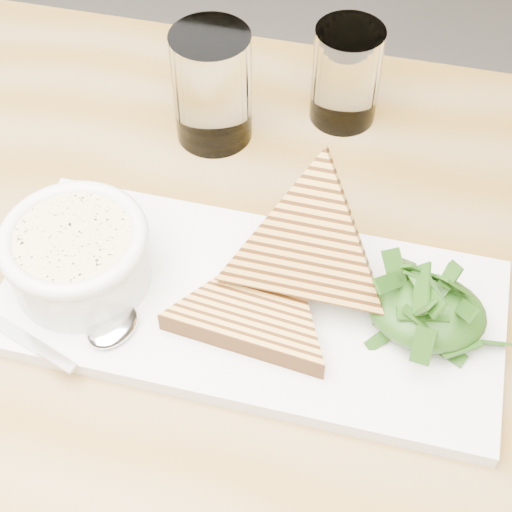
% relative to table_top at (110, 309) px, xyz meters
% --- Properties ---
extents(table_top, '(1.18, 0.79, 0.04)m').
position_rel_table_top_xyz_m(table_top, '(0.00, 0.00, 0.00)').
color(table_top, olive).
rests_on(table_top, ground).
extents(platter, '(0.42, 0.19, 0.01)m').
position_rel_table_top_xyz_m(platter, '(0.13, 0.01, 0.03)').
color(platter, silver).
rests_on(platter, table_top).
extents(soup_bowl, '(0.12, 0.12, 0.05)m').
position_rel_table_top_xyz_m(soup_bowl, '(-0.02, 0.00, 0.06)').
color(soup_bowl, silver).
rests_on(soup_bowl, platter).
extents(soup, '(0.10, 0.10, 0.01)m').
position_rel_table_top_xyz_m(soup, '(-0.02, 0.00, 0.09)').
color(soup, beige).
rests_on(soup, soup_bowl).
extents(bowl_rim, '(0.12, 0.12, 0.01)m').
position_rel_table_top_xyz_m(bowl_rim, '(-0.02, 0.00, 0.09)').
color(bowl_rim, silver).
rests_on(bowl_rim, soup_bowl).
extents(sandwich_flat, '(0.18, 0.18, 0.02)m').
position_rel_table_top_xyz_m(sandwich_flat, '(0.13, 0.00, 0.05)').
color(sandwich_flat, gold).
rests_on(sandwich_flat, platter).
extents(sandwich_lean, '(0.16, 0.17, 0.18)m').
position_rel_table_top_xyz_m(sandwich_lean, '(0.17, 0.04, 0.09)').
color(sandwich_lean, gold).
rests_on(sandwich_lean, sandwich_flat).
extents(salad_base, '(0.10, 0.08, 0.04)m').
position_rel_table_top_xyz_m(salad_base, '(0.27, 0.02, 0.05)').
color(salad_base, '#14370E').
rests_on(salad_base, platter).
extents(arugula_pile, '(0.11, 0.10, 0.05)m').
position_rel_table_top_xyz_m(arugula_pile, '(0.27, 0.02, 0.06)').
color(arugula_pile, '#294F15').
rests_on(arugula_pile, platter).
extents(spoon_bowl, '(0.05, 0.06, 0.01)m').
position_rel_table_top_xyz_m(spoon_bowl, '(0.02, -0.04, 0.04)').
color(spoon_bowl, silver).
rests_on(spoon_bowl, platter).
extents(spoon_handle, '(0.12, 0.05, 0.00)m').
position_rel_table_top_xyz_m(spoon_handle, '(-0.05, -0.07, 0.04)').
color(spoon_handle, silver).
rests_on(spoon_handle, platter).
extents(glass_near, '(0.08, 0.08, 0.12)m').
position_rel_table_top_xyz_m(glass_near, '(0.04, 0.22, 0.08)').
color(glass_near, white).
rests_on(glass_near, table_top).
extents(glass_far, '(0.07, 0.07, 0.11)m').
position_rel_table_top_xyz_m(glass_far, '(0.16, 0.28, 0.07)').
color(glass_far, white).
rests_on(glass_far, table_top).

